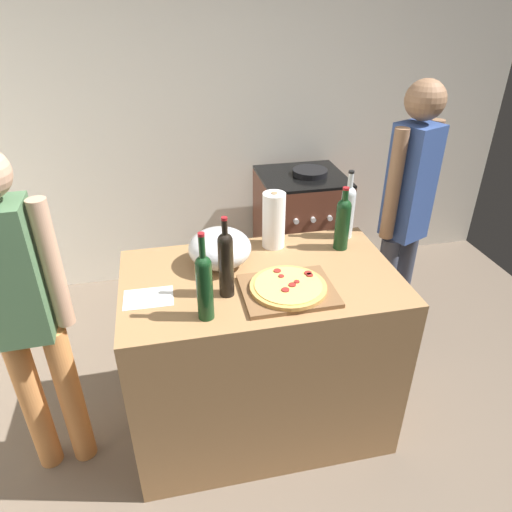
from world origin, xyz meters
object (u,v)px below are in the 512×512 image
Objects in this scene: pizza at (288,287)px; person_in_red at (405,214)px; wine_bottle_green at (347,209)px; stove at (299,231)px; wine_bottle_dark at (204,284)px; wine_bottle_amber at (226,262)px; mixing_bowl at (220,248)px; person_in_stripes at (25,310)px; wine_bottle_clear at (343,221)px; paper_towel_roll at (274,220)px.

person_in_red reaches higher than pizza.
wine_bottle_green is 1.18m from stove.
wine_bottle_dark reaches higher than wine_bottle_amber.
mixing_bowl is at bearing -123.56° from stove.
wine_bottle_green is at bearing 11.99° from person_in_stripes.
pizza is 0.30m from wine_bottle_amber.
person_in_red is at bearing 12.62° from person_in_stripes.
wine_bottle_green reaches higher than wine_bottle_clear.
mixing_bowl is 0.90× the size of wine_bottle_clear.
wine_bottle_green is 0.13m from wine_bottle_clear.
mixing_bowl is 0.81× the size of wine_bottle_green.
person_in_stripes is (-0.85, -0.17, -0.10)m from mixing_bowl.
wine_bottle_clear is at bearing 3.55° from mixing_bowl.
stove is at bearing 60.34° from wine_bottle_dark.
stove is at bearing 82.79° from wine_bottle_clear.
pizza is 0.39m from mixing_bowl.
wine_bottle_amber reaches higher than stove.
wine_bottle_clear is at bearing 30.31° from wine_bottle_dark.
mixing_bowl is 0.78× the size of wine_bottle_dark.
wine_bottle_dark is 0.78m from person_in_stripes.
wine_bottle_amber is 0.23× the size of person_in_stripes.
mixing_bowl is at bearing 88.01° from wine_bottle_amber.
paper_towel_roll is 0.80× the size of wine_bottle_green.
person_in_red is (1.21, 0.65, -0.12)m from wine_bottle_dark.
wine_bottle_dark is 0.23× the size of person_in_stripes.
wine_bottle_dark is (-0.12, -0.39, 0.07)m from mixing_bowl.
wine_bottle_clear is at bearing 42.12° from pizza.
stove is 2.13m from person_in_stripes.
mixing_bowl is 0.41m from wine_bottle_dark.
person_in_red is at bearing -69.49° from stove.
person_in_stripes reaches higher than wine_bottle_dark.
wine_bottle_green reaches higher than mixing_bowl.
person_in_stripes reaches higher than pizza.
wine_bottle_clear is 0.34× the size of stove.
person_in_red reaches higher than wine_bottle_green.
person_in_red is (1.09, 0.26, -0.05)m from mixing_bowl.
person_in_red reaches higher than paper_towel_roll.
mixing_bowl is 1.02× the size of paper_towel_roll.
person_in_stripes is at bearing -168.01° from wine_bottle_green.
wine_bottle_green reaches higher than stove.
mixing_bowl is (-0.25, 0.29, 0.06)m from pizza.
wine_bottle_clear is at bearing -97.21° from stove.
mixing_bowl is 0.18× the size of person_in_stripes.
person_in_red is at bearing 28.35° from wine_bottle_dark.
person_in_stripes is 0.95× the size of person_in_red.
wine_bottle_dark reaches higher than pizza.
stove is (0.88, 1.54, -0.64)m from wine_bottle_dark.
wine_bottle_clear is at bearing 24.57° from wine_bottle_amber.
wine_bottle_green is 0.21× the size of person_in_red.
stove is 0.56× the size of person_in_red.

